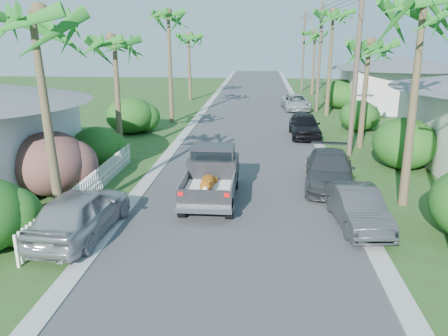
# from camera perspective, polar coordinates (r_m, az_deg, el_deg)

# --- Properties ---
(ground) EXTENTS (120.00, 120.00, 0.00)m
(ground) POSITION_cam_1_polar(r_m,az_deg,el_deg) (12.24, 0.80, -13.98)
(ground) COLOR #2D471A
(ground) RESTS_ON ground
(road) EXTENTS (8.00, 100.00, 0.02)m
(road) POSITION_cam_1_polar(r_m,az_deg,el_deg) (36.05, 3.59, 6.74)
(road) COLOR #38383A
(road) RESTS_ON ground
(curb_left) EXTENTS (0.60, 100.00, 0.06)m
(curb_left) POSITION_cam_1_polar(r_m,az_deg,el_deg) (36.39, -3.24, 6.87)
(curb_left) COLOR #A5A39E
(curb_left) RESTS_ON ground
(curb_right) EXTENTS (0.60, 100.00, 0.06)m
(curb_right) POSITION_cam_1_polar(r_m,az_deg,el_deg) (36.22, 10.46, 6.57)
(curb_right) COLOR #A5A39E
(curb_right) RESTS_ON ground
(pickup_truck) EXTENTS (1.98, 5.12, 2.06)m
(pickup_truck) POSITION_cam_1_polar(r_m,az_deg,el_deg) (17.57, -1.53, -0.62)
(pickup_truck) COLOR black
(pickup_truck) RESTS_ON ground
(parked_car_rn) EXTENTS (1.77, 4.13, 1.32)m
(parked_car_rn) POSITION_cam_1_polar(r_m,az_deg,el_deg) (15.63, 17.03, -5.00)
(parked_car_rn) COLOR #313437
(parked_car_rn) RESTS_ON ground
(parked_car_rm) EXTENTS (2.61, 5.21, 1.45)m
(parked_car_rm) POSITION_cam_1_polar(r_m,az_deg,el_deg) (19.44, 13.60, -0.26)
(parked_car_rm) COLOR #303236
(parked_car_rm) RESTS_ON ground
(parked_car_rf) EXTENTS (1.87, 4.53, 1.54)m
(parked_car_rf) POSITION_cam_1_polar(r_m,az_deg,el_deg) (28.83, 10.48, 5.50)
(parked_car_rf) COLOR black
(parked_car_rf) RESTS_ON ground
(parked_car_rd) EXTENTS (2.59, 4.95, 1.33)m
(parked_car_rd) POSITION_cam_1_polar(r_m,az_deg,el_deg) (39.74, 9.37, 8.44)
(parked_car_rd) COLOR silver
(parked_car_rd) RESTS_ON ground
(parked_car_ln) EXTENTS (2.21, 4.82, 1.60)m
(parked_car_ln) POSITION_cam_1_polar(r_m,az_deg,el_deg) (14.92, -18.19, -5.58)
(parked_car_ln) COLOR #A1A3A8
(parked_car_ln) RESTS_ON ground
(palm_l_a) EXTENTS (4.40, 4.40, 8.20)m
(palm_l_a) POSITION_cam_1_polar(r_m,az_deg,el_deg) (15.18, -23.53, 18.00)
(palm_l_a) COLOR brown
(palm_l_a) RESTS_ON ground
(palm_l_b) EXTENTS (4.40, 4.40, 7.40)m
(palm_l_b) POSITION_cam_1_polar(r_m,az_deg,el_deg) (23.72, -14.25, 16.00)
(palm_l_b) COLOR brown
(palm_l_b) RESTS_ON ground
(palm_l_c) EXTENTS (4.40, 4.40, 9.20)m
(palm_l_c) POSITION_cam_1_polar(r_m,az_deg,el_deg) (33.23, -7.31, 19.48)
(palm_l_c) COLOR brown
(palm_l_c) RESTS_ON ground
(palm_l_d) EXTENTS (4.40, 4.40, 7.70)m
(palm_l_d) POSITION_cam_1_polar(r_m,az_deg,el_deg) (45.08, -4.63, 16.93)
(palm_l_d) COLOR brown
(palm_l_d) RESTS_ON ground
(palm_r_a) EXTENTS (4.40, 4.40, 8.70)m
(palm_r_a) POSITION_cam_1_polar(r_m,az_deg,el_deg) (17.46, 24.89, 19.13)
(palm_r_a) COLOR brown
(palm_r_a) RESTS_ON ground
(palm_r_b) EXTENTS (4.40, 4.40, 7.20)m
(palm_r_b) POSITION_cam_1_polar(r_m,az_deg,el_deg) (26.17, 18.45, 15.26)
(palm_r_b) COLOR brown
(palm_r_b) RESTS_ON ground
(palm_r_c) EXTENTS (4.40, 4.40, 9.40)m
(palm_r_c) POSITION_cam_1_polar(r_m,az_deg,el_deg) (36.96, 14.10, 19.15)
(palm_r_c) COLOR brown
(palm_r_c) RESTS_ON ground
(palm_r_d) EXTENTS (4.40, 4.40, 8.00)m
(palm_r_d) POSITION_cam_1_polar(r_m,az_deg,el_deg) (50.83, 11.83, 16.95)
(palm_r_d) COLOR brown
(palm_r_d) RESTS_ON ground
(shrub_l_b) EXTENTS (3.00, 3.30, 2.60)m
(shrub_l_b) POSITION_cam_1_polar(r_m,az_deg,el_deg) (19.21, -21.71, 0.59)
(shrub_l_b) COLOR #A4174F
(shrub_l_b) RESTS_ON ground
(shrub_l_c) EXTENTS (2.40, 2.64, 2.00)m
(shrub_l_c) POSITION_cam_1_polar(r_m,az_deg,el_deg) (22.66, -16.36, 2.65)
(shrub_l_c) COLOR #144615
(shrub_l_c) RESTS_ON ground
(shrub_l_d) EXTENTS (3.20, 3.52, 2.40)m
(shrub_l_d) POSITION_cam_1_polar(r_m,az_deg,el_deg) (30.23, -12.13, 6.75)
(shrub_l_d) COLOR #144615
(shrub_l_d) RESTS_ON ground
(shrub_r_b) EXTENTS (3.00, 3.30, 2.50)m
(shrub_r_b) POSITION_cam_1_polar(r_m,az_deg,el_deg) (23.19, 22.48, 2.99)
(shrub_r_b) COLOR #144615
(shrub_r_b) RESTS_ON ground
(shrub_r_c) EXTENTS (2.60, 2.86, 2.10)m
(shrub_r_c) POSITION_cam_1_polar(r_m,az_deg,el_deg) (31.68, 17.19, 6.55)
(shrub_r_c) COLOR #144615
(shrub_r_c) RESTS_ON ground
(shrub_r_d) EXTENTS (3.20, 3.52, 2.60)m
(shrub_r_d) POSITION_cam_1_polar(r_m,az_deg,el_deg) (41.45, 15.07, 9.32)
(shrub_r_d) COLOR #144615
(shrub_r_d) RESTS_ON ground
(picket_fence) EXTENTS (0.10, 11.00, 1.00)m
(picket_fence) POSITION_cam_1_polar(r_m,az_deg,el_deg) (18.28, -17.05, -2.37)
(picket_fence) COLOR white
(picket_fence) RESTS_ON ground
(house_right_far) EXTENTS (9.00, 8.00, 4.60)m
(house_right_far) POSITION_cam_1_polar(r_m,az_deg,el_deg) (42.52, 21.89, 9.99)
(house_right_far) COLOR silver
(house_right_far) RESTS_ON ground
(utility_pole_b) EXTENTS (1.60, 0.26, 9.00)m
(utility_pole_b) POSITION_cam_1_polar(r_m,az_deg,el_deg) (24.06, 16.87, 12.11)
(utility_pole_b) COLOR brown
(utility_pole_b) RESTS_ON ground
(utility_pole_c) EXTENTS (1.60, 0.26, 9.00)m
(utility_pole_c) POSITION_cam_1_polar(r_m,az_deg,el_deg) (38.84, 12.37, 13.93)
(utility_pole_c) COLOR brown
(utility_pole_c) RESTS_ON ground
(utility_pole_d) EXTENTS (1.60, 0.26, 9.00)m
(utility_pole_d) POSITION_cam_1_polar(r_m,az_deg,el_deg) (53.75, 10.33, 14.72)
(utility_pole_d) COLOR brown
(utility_pole_d) RESTS_ON ground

